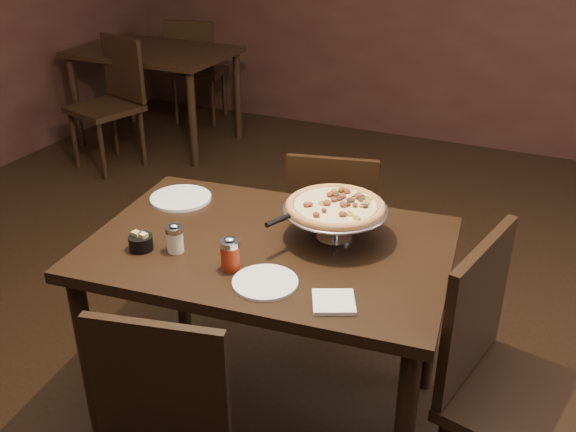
% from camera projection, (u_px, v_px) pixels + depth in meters
% --- Properties ---
extents(room, '(6.04, 7.04, 2.84)m').
position_uv_depth(room, '(272.00, 70.00, 1.97)').
color(room, black).
rests_on(room, ground).
extents(dining_table, '(1.34, 0.96, 0.79)m').
position_uv_depth(dining_table, '(270.00, 268.00, 2.31)').
color(dining_table, black).
rests_on(dining_table, ground).
extents(background_table, '(1.24, 0.83, 0.77)m').
position_uv_depth(background_table, '(154.00, 62.00, 5.14)').
color(background_table, black).
rests_on(background_table, ground).
extents(pizza_stand, '(0.38, 0.38, 0.15)m').
position_uv_depth(pizza_stand, '(335.00, 207.00, 2.23)').
color(pizza_stand, '#B9B8BF').
rests_on(pizza_stand, dining_table).
extents(parmesan_shaker, '(0.06, 0.06, 0.11)m').
position_uv_depth(parmesan_shaker, '(175.00, 238.00, 2.19)').
color(parmesan_shaker, '#FBF5C3').
rests_on(parmesan_shaker, dining_table).
extents(pepper_flake_shaker, '(0.07, 0.07, 0.12)m').
position_uv_depth(pepper_flake_shaker, '(230.00, 254.00, 2.08)').
color(pepper_flake_shaker, maroon).
rests_on(pepper_flake_shaker, dining_table).
extents(packet_caddy, '(0.08, 0.08, 0.06)m').
position_uv_depth(packet_caddy, '(141.00, 242.00, 2.21)').
color(packet_caddy, black).
rests_on(packet_caddy, dining_table).
extents(napkin_stack, '(0.17, 0.17, 0.01)m').
position_uv_depth(napkin_stack, '(334.00, 302.00, 1.92)').
color(napkin_stack, white).
rests_on(napkin_stack, dining_table).
extents(plate_left, '(0.24, 0.24, 0.01)m').
position_uv_depth(plate_left, '(181.00, 198.00, 2.58)').
color(plate_left, white).
rests_on(plate_left, dining_table).
extents(plate_near, '(0.21, 0.21, 0.01)m').
position_uv_depth(plate_near, '(265.00, 282.00, 2.02)').
color(plate_near, white).
rests_on(plate_near, dining_table).
extents(serving_spatula, '(0.14, 0.14, 0.02)m').
position_uv_depth(serving_spatula, '(280.00, 220.00, 2.15)').
color(serving_spatula, '#B9B8BF').
rests_on(serving_spatula, pizza_stand).
extents(chair_far, '(0.49, 0.49, 0.87)m').
position_uv_depth(chair_far, '(333.00, 226.00, 3.04)').
color(chair_far, black).
rests_on(chair_far, ground).
extents(chair_side, '(0.54, 0.54, 0.97)m').
position_uv_depth(chair_side, '(506.00, 378.00, 2.01)').
color(chair_side, black).
rests_on(chair_side, ground).
extents(bg_chair_far, '(0.52, 0.52, 0.93)m').
position_uv_depth(bg_chair_far, '(196.00, 67.00, 5.68)').
color(bg_chair_far, black).
rests_on(bg_chair_far, ground).
extents(bg_chair_near, '(0.55, 0.55, 0.96)m').
position_uv_depth(bg_chair_near, '(112.00, 98.00, 4.77)').
color(bg_chair_near, black).
rests_on(bg_chair_near, ground).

